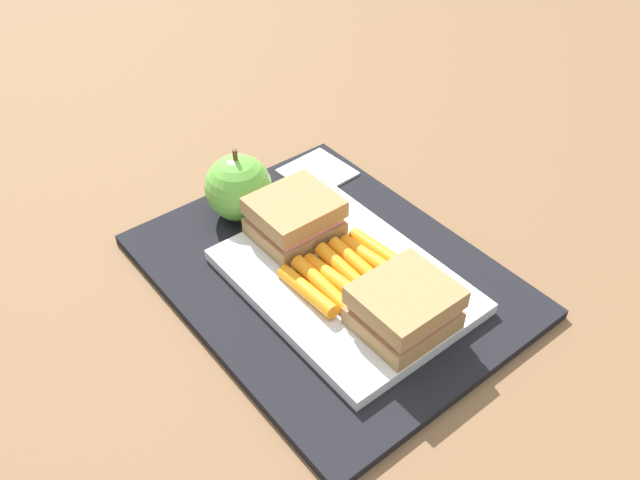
{
  "coord_description": "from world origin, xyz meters",
  "views": [
    {
      "loc": [
        -0.36,
        0.3,
        0.46
      ],
      "look_at": [
        0.01,
        0.0,
        0.04
      ],
      "focal_mm": 37.32,
      "sensor_mm": 36.0,
      "label": 1
    }
  ],
  "objects_px": {
    "food_tray": "(345,281)",
    "sandwich_half_left": "(404,307)",
    "sandwich_half_right": "(295,218)",
    "apple": "(238,187)",
    "carrot_sticks_bundle": "(345,271)",
    "paper_napkin": "(318,172)"
  },
  "relations": [
    {
      "from": "food_tray",
      "to": "sandwich_half_left",
      "type": "bearing_deg",
      "value": 180.0
    },
    {
      "from": "sandwich_half_right",
      "to": "apple",
      "type": "height_order",
      "value": "apple"
    },
    {
      "from": "carrot_sticks_bundle",
      "to": "paper_napkin",
      "type": "height_order",
      "value": "carrot_sticks_bundle"
    },
    {
      "from": "carrot_sticks_bundle",
      "to": "paper_napkin",
      "type": "relative_size",
      "value": 1.46
    },
    {
      "from": "sandwich_half_right",
      "to": "carrot_sticks_bundle",
      "type": "xyz_separation_m",
      "value": [
        -0.08,
        -0.0,
        -0.02
      ]
    },
    {
      "from": "paper_napkin",
      "to": "sandwich_half_left",
      "type": "bearing_deg",
      "value": 158.33
    },
    {
      "from": "sandwich_half_right",
      "to": "paper_napkin",
      "type": "height_order",
      "value": "sandwich_half_right"
    },
    {
      "from": "carrot_sticks_bundle",
      "to": "food_tray",
      "type": "bearing_deg",
      "value": 87.4
    },
    {
      "from": "sandwich_half_right",
      "to": "paper_napkin",
      "type": "relative_size",
      "value": 1.14
    },
    {
      "from": "carrot_sticks_bundle",
      "to": "apple",
      "type": "xyz_separation_m",
      "value": [
        0.15,
        0.02,
        0.02
      ]
    },
    {
      "from": "sandwich_half_left",
      "to": "sandwich_half_right",
      "type": "bearing_deg",
      "value": 0.0
    },
    {
      "from": "sandwich_half_right",
      "to": "apple",
      "type": "distance_m",
      "value": 0.08
    },
    {
      "from": "food_tray",
      "to": "apple",
      "type": "relative_size",
      "value": 2.8
    },
    {
      "from": "paper_napkin",
      "to": "carrot_sticks_bundle",
      "type": "bearing_deg",
      "value": 149.48
    },
    {
      "from": "sandwich_half_right",
      "to": "apple",
      "type": "bearing_deg",
      "value": 12.87
    },
    {
      "from": "food_tray",
      "to": "carrot_sticks_bundle",
      "type": "height_order",
      "value": "carrot_sticks_bundle"
    },
    {
      "from": "sandwich_half_right",
      "to": "carrot_sticks_bundle",
      "type": "height_order",
      "value": "sandwich_half_right"
    },
    {
      "from": "food_tray",
      "to": "sandwich_half_left",
      "type": "xyz_separation_m",
      "value": [
        -0.08,
        0.0,
        0.03
      ]
    },
    {
      "from": "food_tray",
      "to": "apple",
      "type": "bearing_deg",
      "value": 6.39
    },
    {
      "from": "sandwich_half_left",
      "to": "apple",
      "type": "bearing_deg",
      "value": 4.24
    },
    {
      "from": "food_tray",
      "to": "paper_napkin",
      "type": "xyz_separation_m",
      "value": [
        0.16,
        -0.09,
        -0.0
      ]
    },
    {
      "from": "apple",
      "to": "sandwich_half_left",
      "type": "bearing_deg",
      "value": -175.76
    }
  ]
}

